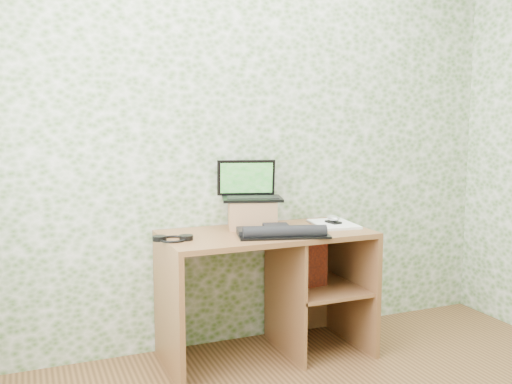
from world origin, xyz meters
name	(u,v)px	position (x,y,z in m)	size (l,w,h in m)	color
wall_back	(246,135)	(0.00, 1.75, 1.30)	(3.50, 3.50, 0.00)	silver
desk	(276,274)	(0.08, 1.47, 0.48)	(1.20, 0.60, 0.75)	brown
riser	(252,214)	(-0.03, 1.58, 0.83)	(0.28, 0.23, 0.17)	#976743
laptop	(250,190)	(-0.03, 1.62, 0.97)	(0.41, 0.34, 0.24)	black
keyboard	(280,232)	(0.02, 1.30, 0.77)	(0.51, 0.37, 0.07)	black
headphones	(173,239)	(-0.56, 1.41, 0.76)	(0.21, 0.19, 0.03)	black
notepad	(334,224)	(0.46, 1.46, 0.76)	(0.23, 0.33, 0.02)	silver
mouse	(333,220)	(0.45, 1.46, 0.78)	(0.07, 0.11, 0.04)	silver
pen	(335,221)	(0.49, 1.50, 0.77)	(0.01, 0.01, 0.15)	black
red_box	(309,265)	(0.28, 1.44, 0.52)	(0.22, 0.07, 0.27)	maroon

